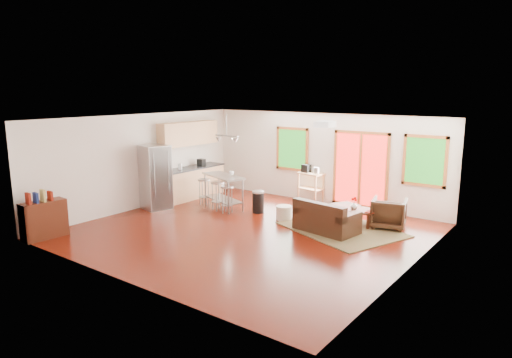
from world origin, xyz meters
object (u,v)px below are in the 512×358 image
Objects in this scene: rug at (341,229)px; ottoman at (346,212)px; coffee_table at (354,211)px; armchair at (389,212)px; kitchen_cart at (310,177)px; island at (223,186)px; loveseat at (326,220)px; refrigerator at (155,177)px.

rug is 4.48× the size of ottoman.
armchair is at bearing 17.73° from coffee_table.
kitchen_cart reaches higher than ottoman.
rug is 0.66m from coffee_table.
rug is 3.63m from island.
loveseat is at bearing -120.09° from rug.
refrigerator is 1.60× the size of kitchen_cart.
island reaches higher than ottoman.
rug is 3.26× the size of armchair.
rug is at bearing 68.32° from loveseat.
refrigerator is at bearing -160.27° from coffee_table.
coffee_table is (0.27, 0.96, 0.05)m from loveseat.
coffee_table is 3.69m from island.
armchair reaches higher than ottoman.
armchair is 0.51× the size of island.
island is (-3.35, 0.29, 0.34)m from loveseat.
coffee_table is (0.04, 0.57, 0.34)m from rug.
ottoman is 0.37× the size of island.
loveseat is at bearing -105.54° from coffee_table.
rug is 2.83m from kitchen_cart.
refrigerator reaches higher than kitchen_cart.
refrigerator reaches higher than rug.
island is at bearing -163.03° from ottoman.
kitchen_cart reaches higher than loveseat.
coffee_table is 0.61× the size of refrigerator.
island is at bearing -176.60° from loveseat.
coffee_table is at bearing 10.37° from island.
rug is at bearing -94.28° from coffee_table.
armchair is 6.22m from refrigerator.
coffee_table is 0.82m from armchair.
loveseat reaches higher than rug.
loveseat is at bearing 23.24° from refrigerator.
kitchen_cart is at bearing 135.73° from rug.
refrigerator is 1.13× the size of island.
armchair is 0.45× the size of refrigerator.
ottoman is 0.52× the size of kitchen_cart.
island is at bearing -178.55° from rug.
loveseat reaches higher than coffee_table.
refrigerator is 4.41m from kitchen_cart.
refrigerator reaches higher than ottoman.
refrigerator reaches higher than coffee_table.
armchair reaches higher than coffee_table.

